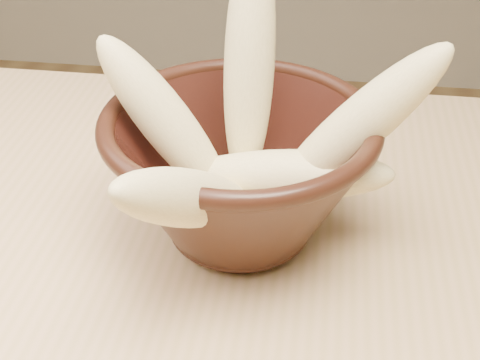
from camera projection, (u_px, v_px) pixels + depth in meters
name	position (u px, v px, depth m)	size (l,w,h in m)	color
bowl	(240.00, 169.00, 0.54)	(0.22, 0.22, 0.12)	black
milk_puddle	(240.00, 199.00, 0.56)	(0.12, 0.12, 0.02)	#F0E5C1
banana_upright	(249.00, 63.00, 0.53)	(0.04, 0.04, 0.20)	#CCB979
banana_left	(165.00, 121.00, 0.52)	(0.04, 0.04, 0.16)	#CCB979
banana_right	(356.00, 128.00, 0.51)	(0.04, 0.04, 0.18)	#CCB979
banana_across	(289.00, 175.00, 0.53)	(0.04, 0.04, 0.17)	#CCB979
banana_front	(191.00, 198.00, 0.46)	(0.04, 0.04, 0.19)	#CCB979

